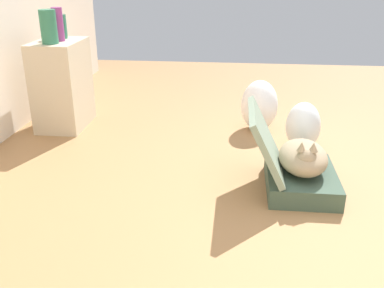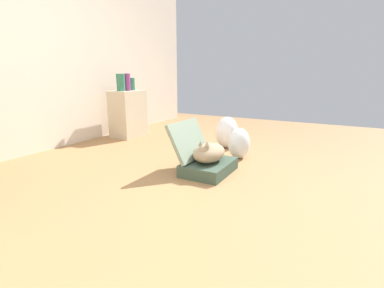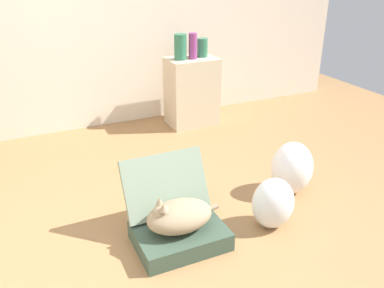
% 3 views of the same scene
% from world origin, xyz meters
% --- Properties ---
extents(ground_plane, '(7.68, 7.68, 0.00)m').
position_xyz_m(ground_plane, '(0.00, 0.00, 0.00)').
color(ground_plane, '#9E7247').
rests_on(ground_plane, ground).
extents(suitcase_base, '(0.55, 0.40, 0.12)m').
position_xyz_m(suitcase_base, '(0.28, 0.04, 0.06)').
color(suitcase_base, '#384C3D').
rests_on(suitcase_base, ground).
extents(suitcase_lid, '(0.55, 0.21, 0.38)m').
position_xyz_m(suitcase_lid, '(0.28, 0.26, 0.30)').
color(suitcase_lid, gray).
rests_on(suitcase_lid, suitcase_base).
extents(cat, '(0.49, 0.28, 0.23)m').
position_xyz_m(cat, '(0.28, 0.04, 0.21)').
color(cat, '#998466').
rests_on(cat, suitcase_base).
extents(plastic_bag_white, '(0.28, 0.24, 0.35)m').
position_xyz_m(plastic_bag_white, '(0.91, -0.04, 0.17)').
color(plastic_bag_white, silver).
rests_on(plastic_bag_white, ground).
extents(plastic_bag_clear, '(0.32, 0.29, 0.41)m').
position_xyz_m(plastic_bag_clear, '(1.28, 0.26, 0.20)').
color(plastic_bag_clear, white).
rests_on(plastic_bag_clear, ground).
extents(side_table, '(0.50, 0.35, 0.70)m').
position_xyz_m(side_table, '(1.20, 1.85, 0.35)').
color(side_table, beige).
rests_on(side_table, ground).
extents(vase_tall, '(0.12, 0.12, 0.25)m').
position_xyz_m(vase_tall, '(1.08, 1.85, 0.82)').
color(vase_tall, '#2D7051').
rests_on(vase_tall, side_table).
extents(vase_short, '(0.11, 0.11, 0.19)m').
position_xyz_m(vase_short, '(1.33, 1.87, 0.79)').
color(vase_short, '#2D7051').
rests_on(vase_short, side_table).
extents(vase_round, '(0.08, 0.08, 0.25)m').
position_xyz_m(vase_round, '(1.20, 1.83, 0.82)').
color(vase_round, '#8C387A').
rests_on(vase_round, side_table).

